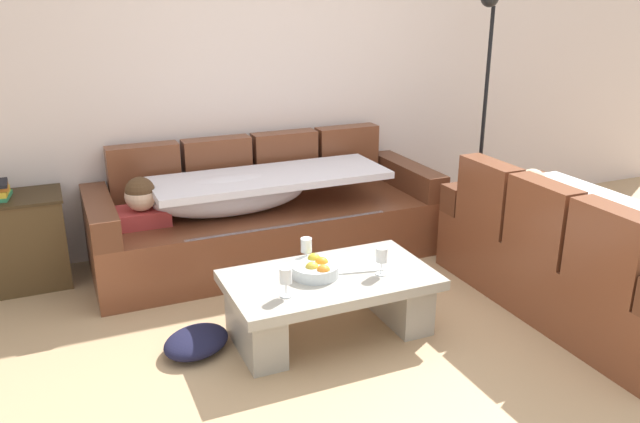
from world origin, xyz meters
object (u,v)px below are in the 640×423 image
Objects in this scene: side_cabinet at (11,243)px; coffee_table at (330,297)px; couch_along_wall at (262,218)px; couch_near_window at (580,258)px; wine_glass_near_left at (286,277)px; crumpled_garment at (196,342)px; wine_glass_near_right at (381,256)px; open_magazine at (356,265)px; floor_lamp at (484,96)px; fruit_bowl at (316,269)px; wine_glass_far_back at (306,246)px.

coffee_table is at bearing -40.24° from side_cabinet.
couch_along_wall is 2.22m from couch_near_window.
couch_along_wall is at bearing 76.75° from wine_glass_near_left.
side_cabinet is 1.80× the size of crumpled_garment.
open_magazine is at bearing 115.18° from wine_glass_near_right.
couch_near_window is 1.35m from wine_glass_near_right.
floor_lamp is (0.33, 1.51, 0.78)m from couch_near_window.
fruit_bowl is (-0.07, -1.20, 0.09)m from couch_along_wall.
fruit_bowl is at bearing -40.86° from side_cabinet.
side_cabinet is at bearing 62.01° from couch_near_window.
couch_along_wall is 15.40× the size of wine_glass_near_left.
side_cabinet is (-1.71, 0.22, -0.01)m from couch_along_wall.
open_magazine is 0.14× the size of floor_lamp.
couch_along_wall reaches higher than fruit_bowl.
couch_near_window is at bearing -8.65° from wine_glass_near_right.
couch_along_wall is 1.36× the size of couch_near_window.
wine_glass_near_right reaches higher than crumpled_garment.
coffee_table is 2.44m from floor_lamp.
couch_along_wall is 1.43m from wine_glass_near_left.
side_cabinet is at bearing 141.93° from wine_glass_near_right.
wine_glass_near_right is at bearing 81.35° from couch_near_window.
wine_glass_far_back is at bearing -153.25° from floor_lamp.
couch_near_window is at bearing -102.26° from floor_lamp.
couch_along_wall reaches higher than open_magazine.
open_magazine is 0.70× the size of crumpled_garment.
wine_glass_near_right reaches higher than coffee_table.
side_cabinet is 1.65m from crumpled_garment.
couch_near_window is 3.75m from side_cabinet.
coffee_table is 0.44m from wine_glass_near_left.
wine_glass_far_back reaches higher than coffee_table.
floor_lamp is 3.10m from crumpled_garment.
coffee_table is 7.23× the size of wine_glass_near_left.
side_cabinet is at bearing 125.27° from crumpled_garment.
couch_along_wall is 1.20m from fruit_bowl.
fruit_bowl is 0.19m from wine_glass_far_back.
wine_glass_near_right is 0.21m from open_magazine.
coffee_table is 2.25m from side_cabinet.
wine_glass_far_back is at bearing 107.42° from coffee_table.
fruit_bowl is 0.79m from crumpled_garment.
wine_glass_near_right is 0.59× the size of open_magazine.
fruit_bowl is at bearing -149.60° from floor_lamp.
floor_lamp reaches higher than wine_glass_far_back.
coffee_table is at bearing -72.58° from wine_glass_far_back.
fruit_bowl is 0.28m from open_magazine.
fruit_bowl is 2.42m from floor_lamp.
wine_glass_near_right is 2.54m from side_cabinet.
wine_glass_near_left is 0.59× the size of open_magazine.
side_cabinet is (-1.65, 1.25, -0.17)m from wine_glass_far_back.
floor_lamp is (1.93, 1.20, 0.88)m from coffee_table.
couch_near_window is at bearing -27.99° from side_cabinet.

